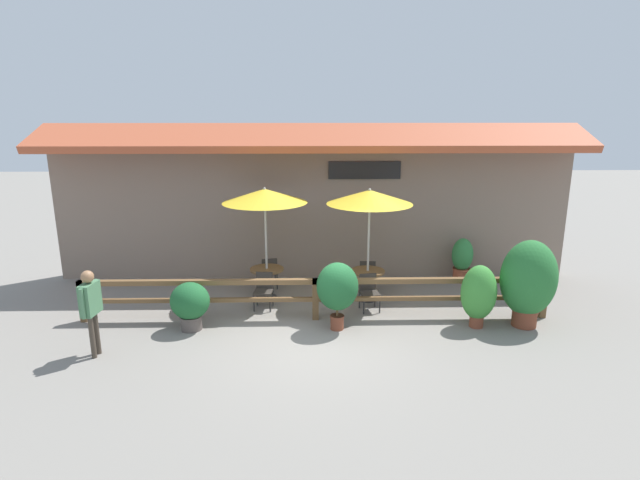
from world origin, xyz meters
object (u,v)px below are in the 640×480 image
object	(u,v)px
patio_umbrella_middle	(370,197)
potted_plant_entrance_palm	(337,288)
patio_umbrella_near	(265,196)
chair_near_wallside	(269,271)
dining_table_middle	(368,276)
chair_middle_streetside	(369,291)
potted_plant_tall_tropical	(528,280)
chair_near_streetside	(264,289)
potted_plant_corner_fern	(462,259)
potted_plant_broad_leaf	(190,303)
pedestrian	(90,302)
chair_middle_wallside	(367,274)
potted_plant_small_flowering	(479,294)
dining_table_near	(267,274)

from	to	relation	value
patio_umbrella_middle	potted_plant_entrance_palm	xyz separation A→B (m)	(-0.84, -1.69, -1.64)
patio_umbrella_near	chair_near_wallside	size ratio (longest dim) A/B	3.28
chair_near_wallside	patio_umbrella_middle	bearing A→B (deg)	148.84
dining_table_middle	chair_middle_streetside	xyz separation A→B (m)	(-0.04, -0.62, -0.14)
potted_plant_entrance_palm	potted_plant_tall_tropical	bearing A→B (deg)	1.10
chair_near_wallside	patio_umbrella_middle	size ratio (longest dim) A/B	0.30
patio_umbrella_near	chair_near_wallside	distance (m)	2.20
chair_near_streetside	potted_plant_entrance_palm	size ratio (longest dim) A/B	0.57
patio_umbrella_middle	potted_plant_corner_fern	xyz separation A→B (m)	(2.74, 1.34, -1.94)
patio_umbrella_middle	dining_table_middle	xyz separation A→B (m)	(-0.00, 0.00, -1.96)
potted_plant_broad_leaf	pedestrian	bearing A→B (deg)	-143.34
chair_middle_wallside	potted_plant_broad_leaf	xyz separation A→B (m)	(-4.02, -2.26, 0.12)
potted_plant_small_flowering	patio_umbrella_near	bearing A→B (deg)	158.14
patio_umbrella_middle	pedestrian	world-z (taller)	patio_umbrella_middle
dining_table_middle	pedestrian	bearing A→B (deg)	-153.13
dining_table_near	potted_plant_tall_tropical	bearing A→B (deg)	-17.81
chair_middle_wallside	chair_near_wallside	bearing A→B (deg)	-1.21
potted_plant_small_flowering	potted_plant_corner_fern	distance (m)	3.04
chair_middle_wallside	potted_plant_broad_leaf	world-z (taller)	potted_plant_broad_leaf
chair_near_streetside	pedestrian	size ratio (longest dim) A/B	0.50
potted_plant_small_flowering	potted_plant_corner_fern	world-z (taller)	potted_plant_small_flowering
dining_table_middle	potted_plant_small_flowering	distance (m)	2.74
dining_table_near	dining_table_middle	distance (m)	2.49
chair_near_streetside	potted_plant_small_flowering	bearing A→B (deg)	-8.74
chair_middle_wallside	dining_table_middle	bearing A→B (deg)	88.71
dining_table_middle	pedestrian	world-z (taller)	pedestrian
chair_near_streetside	potted_plant_corner_fern	size ratio (longest dim) A/B	0.70
dining_table_near	chair_middle_streetside	world-z (taller)	chair_middle_streetside
dining_table_near	potted_plant_entrance_palm	distance (m)	2.54
chair_middle_wallside	pedestrian	world-z (taller)	pedestrian
chair_near_wallside	potted_plant_broad_leaf	world-z (taller)	potted_plant_broad_leaf
dining_table_near	potted_plant_broad_leaf	distance (m)	2.37
potted_plant_entrance_palm	chair_near_streetside	bearing A→B (deg)	143.25
chair_middle_wallside	potted_plant_corner_fern	distance (m)	2.77
patio_umbrella_near	potted_plant_broad_leaf	distance (m)	3.09
chair_middle_streetside	potted_plant_small_flowering	world-z (taller)	potted_plant_small_flowering
dining_table_near	pedestrian	bearing A→B (deg)	-135.11
potted_plant_entrance_palm	potted_plant_small_flowering	world-z (taller)	potted_plant_entrance_palm
patio_umbrella_near	chair_near_streetside	distance (m)	2.20
potted_plant_small_flowering	pedestrian	distance (m)	7.77
potted_plant_tall_tropical	pedestrian	world-z (taller)	potted_plant_tall_tropical
chair_middle_wallside	pedestrian	distance (m)	6.56
chair_near_streetside	potted_plant_entrance_palm	world-z (taller)	potted_plant_entrance_palm
chair_near_wallside	potted_plant_broad_leaf	distance (m)	2.93
chair_middle_wallside	potted_plant_tall_tropical	distance (m)	3.92
chair_middle_streetside	pedestrian	distance (m)	5.91
patio_umbrella_near	potted_plant_corner_fern	bearing A→B (deg)	12.12
pedestrian	chair_middle_streetside	bearing A→B (deg)	117.83
pedestrian	patio_umbrella_middle	bearing A→B (deg)	123.10
patio_umbrella_near	chair_middle_streetside	xyz separation A→B (m)	(2.45, -0.84, -2.10)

